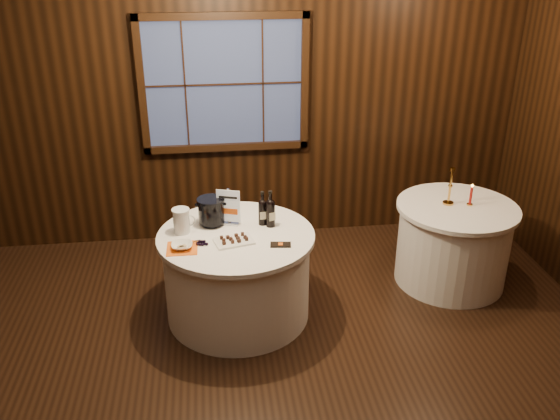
{
  "coord_description": "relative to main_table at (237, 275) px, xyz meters",
  "views": [
    {
      "loc": [
        -0.18,
        -3.26,
        2.98
      ],
      "look_at": [
        0.35,
        0.9,
        1.01
      ],
      "focal_mm": 38.0,
      "sensor_mm": 36.0,
      "label": 1
    }
  ],
  "objects": [
    {
      "name": "brass_candlestick",
      "position": [
        1.93,
        0.35,
        0.51
      ],
      "size": [
        0.1,
        0.1,
        0.34
      ],
      "color": "gold",
      "rests_on": "side_table"
    },
    {
      "name": "glass_pitcher",
      "position": [
        -0.43,
        0.09,
        0.49
      ],
      "size": [
        0.19,
        0.14,
        0.21
      ],
      "rotation": [
        0.0,
        0.0,
        -0.14
      ],
      "color": "silver",
      "rests_on": "main_table"
    },
    {
      "name": "main_table",
      "position": [
        0.0,
        0.0,
        0.0
      ],
      "size": [
        1.28,
        1.28,
        0.77
      ],
      "color": "white",
      "rests_on": "ground"
    },
    {
      "name": "port_bottle_right",
      "position": [
        0.29,
        0.11,
        0.52
      ],
      "size": [
        0.08,
        0.09,
        0.32
      ],
      "rotation": [
        0.0,
        0.0,
        0.3
      ],
      "color": "black",
      "rests_on": "main_table"
    },
    {
      "name": "sign_stand",
      "position": [
        -0.04,
        0.19,
        0.49
      ],
      "size": [
        0.19,
        0.14,
        0.32
      ],
      "rotation": [
        0.0,
        0.0,
        -0.31
      ],
      "color": "#B1B1B8",
      "rests_on": "main_table"
    },
    {
      "name": "back_wall",
      "position": [
        0.0,
        1.48,
        1.16
      ],
      "size": [
        6.0,
        0.1,
        3.0
      ],
      "color": "black",
      "rests_on": "ground"
    },
    {
      "name": "grape_bunch",
      "position": [
        -0.27,
        -0.14,
        0.4
      ],
      "size": [
        0.16,
        0.09,
        0.04
      ],
      "rotation": [
        0.0,
        0.0,
        -0.34
      ],
      "color": "black",
      "rests_on": "main_table"
    },
    {
      "name": "ice_bucket",
      "position": [
        -0.19,
        0.2,
        0.51
      ],
      "size": [
        0.23,
        0.23,
        0.23
      ],
      "color": "black",
      "rests_on": "main_table"
    },
    {
      "name": "ground",
      "position": [
        0.0,
        -1.0,
        -0.39
      ],
      "size": [
        6.0,
        6.0,
        0.0
      ],
      "primitive_type": "plane",
      "color": "black",
      "rests_on": "ground"
    },
    {
      "name": "cracker_bowl",
      "position": [
        -0.43,
        -0.19,
        0.41
      ],
      "size": [
        0.17,
        0.17,
        0.04
      ],
      "primitive_type": "imported",
      "rotation": [
        0.0,
        0.0,
        0.04
      ],
      "color": "white",
      "rests_on": "orange_napkin"
    },
    {
      "name": "port_bottle_left",
      "position": [
        0.23,
        0.15,
        0.51
      ],
      "size": [
        0.07,
        0.07,
        0.29
      ],
      "rotation": [
        0.0,
        0.0,
        0.05
      ],
      "color": "black",
      "rests_on": "main_table"
    },
    {
      "name": "red_candle",
      "position": [
        2.11,
        0.3,
        0.46
      ],
      "size": [
        0.05,
        0.05,
        0.2
      ],
      "color": "gold",
      "rests_on": "side_table"
    },
    {
      "name": "side_table",
      "position": [
        2.0,
        0.3,
        0.0
      ],
      "size": [
        1.08,
        1.08,
        0.77
      ],
      "color": "white",
      "rests_on": "ground"
    },
    {
      "name": "chocolate_box",
      "position": [
        0.33,
        -0.24,
        0.39
      ],
      "size": [
        0.17,
        0.1,
        0.01
      ],
      "primitive_type": "cube",
      "rotation": [
        0.0,
        0.0,
        -0.13
      ],
      "color": "black",
      "rests_on": "main_table"
    },
    {
      "name": "orange_napkin",
      "position": [
        -0.43,
        -0.19,
        0.38
      ],
      "size": [
        0.24,
        0.24,
        0.0
      ],
      "primitive_type": "cube",
      "rotation": [
        0.0,
        0.0,
        -0.01
      ],
      "color": "orange",
      "rests_on": "main_table"
    },
    {
      "name": "chocolate_plate",
      "position": [
        -0.02,
        -0.14,
        0.4
      ],
      "size": [
        0.34,
        0.26,
        0.04
      ],
      "rotation": [
        0.0,
        0.0,
        0.24
      ],
      "color": "white",
      "rests_on": "main_table"
    }
  ]
}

